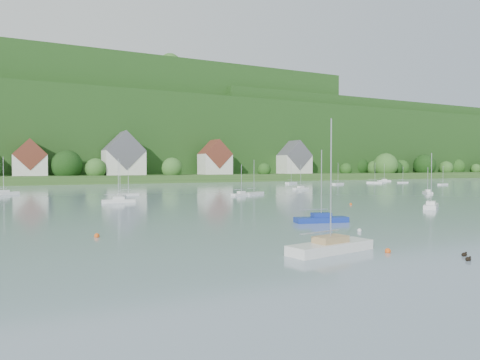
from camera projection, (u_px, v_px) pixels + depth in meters
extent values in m
cube|color=#2A4C1C|center=(106.00, 178.00, 194.50)|extent=(600.00, 60.00, 3.00)
cube|color=#1C3E14|center=(81.00, 143.00, 260.79)|extent=(620.00, 160.00, 40.00)
cube|color=#1C3E14|center=(100.00, 129.00, 260.62)|extent=(240.00, 130.00, 60.00)
cube|color=#1C3E14|center=(326.00, 144.00, 315.29)|extent=(200.00, 110.00, 48.00)
sphere|color=#205218|center=(457.00, 167.00, 290.25)|extent=(10.24, 10.24, 10.24)
sphere|color=#2E5B21|center=(386.00, 165.00, 240.71)|extent=(12.88, 12.88, 12.88)
sphere|color=black|center=(360.00, 167.00, 255.55)|extent=(10.46, 10.46, 10.46)
sphere|color=#205218|center=(346.00, 169.00, 234.51)|extent=(6.45, 6.45, 6.45)
sphere|color=#2E5B21|center=(476.00, 169.00, 288.59)|extent=(6.37, 6.37, 6.37)
sphere|color=black|center=(382.00, 167.00, 257.77)|extent=(10.68, 10.68, 10.68)
sphere|color=black|center=(425.00, 165.00, 262.71)|extent=(12.85, 12.85, 12.85)
sphere|color=#2E5B21|center=(96.00, 169.00, 176.93)|extent=(8.19, 8.19, 8.19)
sphere|color=#2E5B21|center=(389.00, 167.00, 255.40)|extent=(10.50, 10.50, 10.50)
sphere|color=black|center=(395.00, 168.00, 249.47)|extent=(8.05, 8.05, 8.05)
sphere|color=#2E5B21|center=(213.00, 165.00, 208.47)|extent=(12.16, 12.16, 12.16)
sphere|color=#2E5B21|center=(172.00, 168.00, 186.88)|extent=(8.73, 8.73, 8.73)
sphere|color=#205218|center=(447.00, 168.00, 273.33)|extent=(7.74, 7.74, 7.74)
sphere|color=#205218|center=(401.00, 168.00, 253.93)|extent=(8.84, 8.84, 8.84)
sphere|color=#205218|center=(264.00, 170.00, 208.76)|extent=(6.24, 6.24, 6.24)
sphere|color=black|center=(288.00, 168.00, 229.96)|extent=(8.16, 8.16, 8.16)
sphere|color=#2E5B21|center=(374.00, 168.00, 253.02)|extent=(8.09, 8.09, 8.09)
sphere|color=#2E5B21|center=(446.00, 168.00, 272.23)|extent=(8.14, 8.14, 8.14)
sphere|color=black|center=(67.00, 165.00, 174.48)|extent=(11.92, 11.92, 11.92)
sphere|color=#205218|center=(157.00, 73.00, 259.66)|extent=(12.83, 12.83, 12.83)
sphere|color=#2E5B21|center=(0.00, 54.00, 212.30)|extent=(8.18, 8.18, 8.18)
sphere|color=#205218|center=(81.00, 74.00, 264.24)|extent=(12.73, 12.73, 12.73)
sphere|color=#205218|center=(234.00, 77.00, 270.17)|extent=(11.50, 11.50, 11.50)
sphere|color=#205218|center=(181.00, 81.00, 286.95)|extent=(14.65, 14.65, 14.65)
sphere|color=#2E5B21|center=(170.00, 65.00, 238.39)|extent=(11.95, 11.95, 11.95)
sphere|color=#205218|center=(291.00, 81.00, 281.18)|extent=(9.76, 9.76, 9.76)
sphere|color=black|center=(82.00, 62.00, 229.80)|extent=(8.21, 8.21, 8.21)
sphere|color=#2E5B21|center=(37.00, 66.00, 242.23)|extent=(12.24, 12.24, 12.24)
sphere|color=#2E5B21|center=(280.00, 82.00, 282.87)|extent=(9.00, 9.00, 9.00)
sphere|color=#205218|center=(250.00, 84.00, 290.14)|extent=(8.03, 8.03, 8.03)
sphere|color=#2E5B21|center=(342.00, 109.00, 325.00)|extent=(9.52, 9.52, 9.52)
sphere|color=#2E5B21|center=(399.00, 113.00, 351.21)|extent=(9.12, 9.12, 9.12)
sphere|color=#2E5B21|center=(249.00, 101.00, 290.56)|extent=(14.97, 14.97, 14.97)
sphere|color=black|center=(354.00, 103.00, 292.10)|extent=(7.52, 7.52, 7.52)
sphere|color=#205218|center=(219.00, 99.00, 278.46)|extent=(9.78, 9.78, 9.78)
sphere|color=#205218|center=(277.00, 103.00, 296.01)|extent=(12.02, 12.02, 12.02)
sphere|color=black|center=(317.00, 101.00, 287.60)|extent=(11.57, 11.57, 11.57)
sphere|color=#205218|center=(309.00, 96.00, 268.75)|extent=(12.65, 12.65, 12.65)
sphere|color=#2E5B21|center=(331.00, 101.00, 282.94)|extent=(8.28, 8.28, 8.28)
sphere|color=black|center=(327.00, 110.00, 326.40)|extent=(7.47, 7.47, 7.47)
sphere|color=#2E5B21|center=(255.00, 100.00, 280.06)|extent=(9.48, 9.48, 9.48)
sphere|color=black|center=(344.00, 120.00, 342.48)|extent=(8.43, 8.43, 8.43)
sphere|color=#205218|center=(2.00, 97.00, 230.58)|extent=(12.01, 12.01, 12.01)
sphere|color=black|center=(361.00, 115.00, 315.46)|extent=(13.54, 13.54, 13.54)
sphere|color=black|center=(278.00, 111.00, 293.62)|extent=(15.08, 15.08, 15.08)
sphere|color=#2E5B21|center=(252.00, 112.00, 302.94)|extent=(15.99, 15.99, 15.99)
sphere|color=black|center=(74.00, 102.00, 255.95)|extent=(15.72, 15.72, 15.72)
sphere|color=#2E5B21|center=(348.00, 124.00, 382.54)|extent=(14.17, 14.17, 14.17)
sphere|color=#205218|center=(102.00, 105.00, 258.76)|extent=(10.54, 10.54, 10.54)
sphere|color=black|center=(425.00, 117.00, 329.02)|extent=(14.14, 14.14, 14.14)
cube|color=silver|center=(30.00, 165.00, 170.96)|extent=(12.00, 9.00, 8.00)
cube|color=brown|center=(30.00, 155.00, 170.84)|extent=(12.00, 9.36, 12.00)
cube|color=silver|center=(124.00, 163.00, 185.87)|extent=(16.00, 11.00, 10.00)
cube|color=#53535A|center=(124.00, 151.00, 185.72)|extent=(16.00, 11.44, 16.00)
cube|color=silver|center=(215.00, 164.00, 202.20)|extent=(13.00, 10.00, 9.00)
cube|color=brown|center=(215.00, 154.00, 202.06)|extent=(13.00, 10.40, 13.00)
cube|color=silver|center=(294.00, 164.00, 226.12)|extent=(15.00, 10.00, 9.00)
cube|color=#53535A|center=(294.00, 155.00, 225.99)|extent=(15.00, 10.40, 15.00)
cube|color=navy|center=(321.00, 220.00, 52.61)|extent=(6.48, 3.21, 0.62)
cube|color=navy|center=(321.00, 215.00, 52.59)|extent=(2.42, 1.72, 0.50)
cylinder|color=silver|center=(321.00, 183.00, 52.48)|extent=(0.10, 0.10, 7.80)
cylinder|color=silver|center=(314.00, 209.00, 52.36)|extent=(3.35, 0.91, 0.08)
cube|color=silver|center=(330.00, 247.00, 34.24)|extent=(7.72, 3.29, 0.75)
cube|color=tan|center=(331.00, 239.00, 34.22)|extent=(2.82, 1.87, 0.50)
cylinder|color=silver|center=(331.00, 181.00, 34.09)|extent=(0.10, 0.10, 9.35)
cylinder|color=silver|center=(320.00, 232.00, 33.53)|extent=(4.07, 0.75, 0.08)
cube|color=silver|center=(431.00, 206.00, 70.51)|extent=(6.18, 5.21, 0.64)
cube|color=silver|center=(431.00, 203.00, 70.49)|extent=(2.53, 2.32, 0.50)
cylinder|color=silver|center=(431.00, 179.00, 70.38)|extent=(0.10, 0.10, 7.95)
cylinder|color=silver|center=(431.00, 199.00, 69.62)|extent=(2.86, 2.14, 0.08)
sphere|color=#EC5A17|center=(388.00, 253.00, 34.10)|extent=(0.45, 0.45, 0.45)
sphere|color=silver|center=(359.00, 232.00, 45.01)|extent=(0.44, 0.44, 0.44)
sphere|color=#EC5A17|center=(351.00, 205.00, 76.69)|extent=(0.42, 0.42, 0.42)
sphere|color=#EC5A17|center=(97.00, 237.00, 41.57)|extent=(0.49, 0.49, 0.49)
ellipsoid|color=black|center=(468.00, 259.00, 31.19)|extent=(0.49, 0.31, 0.31)
sphere|color=black|center=(470.00, 257.00, 31.28)|extent=(0.13, 0.13, 0.13)
ellipsoid|color=black|center=(464.00, 255.00, 32.80)|extent=(0.49, 0.31, 0.31)
sphere|color=black|center=(466.00, 253.00, 32.89)|extent=(0.13, 0.13, 0.13)
cube|color=silver|center=(384.00, 181.00, 196.04)|extent=(5.93, 3.07, 0.57)
cube|color=silver|center=(384.00, 180.00, 196.02)|extent=(2.23, 1.62, 0.50)
cylinder|color=silver|center=(384.00, 172.00, 195.92)|extent=(0.10, 0.10, 7.14)
cylinder|color=silver|center=(382.00, 178.00, 195.84)|extent=(3.05, 0.92, 0.08)
cube|color=silver|center=(254.00, 193.00, 104.53)|extent=(6.05, 4.12, 0.59)
cylinder|color=silver|center=(254.00, 176.00, 104.41)|extent=(0.10, 0.10, 7.42)
cylinder|color=silver|center=(252.00, 188.00, 103.78)|extent=(2.96, 1.52, 0.08)
cube|color=silver|center=(403.00, 182.00, 178.07)|extent=(4.78, 1.41, 0.48)
cylinder|color=silver|center=(403.00, 174.00, 177.98)|extent=(0.10, 0.10, 5.95)
cylinder|color=silver|center=(402.00, 180.00, 177.71)|extent=(2.62, 0.12, 0.08)
cube|color=silver|center=(4.00, 194.00, 103.32)|extent=(6.67, 4.01, 0.65)
cube|color=silver|center=(4.00, 191.00, 103.30)|extent=(2.56, 1.99, 0.50)
cylinder|color=silver|center=(3.00, 174.00, 103.19)|extent=(0.10, 0.10, 8.06)
cube|color=silver|center=(291.00, 183.00, 170.07)|extent=(6.25, 4.31, 0.61)
cylinder|color=silver|center=(291.00, 172.00, 169.95)|extent=(0.10, 0.10, 7.67)
cylinder|color=silver|center=(290.00, 180.00, 169.29)|extent=(3.04, 1.60, 0.08)
cube|color=silver|center=(428.00, 192.00, 109.38)|extent=(3.77, 4.59, 0.47)
cube|color=silver|center=(428.00, 190.00, 109.36)|extent=(1.69, 1.87, 0.50)
cylinder|color=silver|center=(428.00, 179.00, 109.28)|extent=(0.10, 0.10, 5.86)
cylinder|color=silver|center=(428.00, 188.00, 108.65)|extent=(1.55, 2.16, 0.08)
cube|color=silver|center=(128.00, 195.00, 100.91)|extent=(4.74, 1.70, 0.46)
cylinder|color=silver|center=(128.00, 181.00, 100.82)|extent=(0.10, 0.10, 5.81)
cylinder|color=silver|center=(125.00, 190.00, 100.51)|extent=(2.55, 0.30, 0.08)
cube|color=silver|center=(120.00, 197.00, 93.54)|extent=(3.54, 5.76, 0.56)
cylinder|color=silver|center=(120.00, 178.00, 93.43)|extent=(0.10, 0.10, 6.98)
cylinder|color=silver|center=(119.00, 191.00, 92.67)|extent=(1.22, 2.88, 0.08)
cube|color=silver|center=(241.00, 194.00, 101.13)|extent=(5.31, 3.00, 0.51)
cube|color=silver|center=(241.00, 192.00, 101.11)|extent=(2.02, 1.53, 0.50)
cylinder|color=silver|center=(241.00, 179.00, 101.02)|extent=(0.10, 0.10, 6.41)
cylinder|color=silver|center=(239.00, 189.00, 100.54)|extent=(2.70, 0.98, 0.08)
cube|color=silver|center=(118.00, 201.00, 81.26)|extent=(5.99, 2.22, 0.59)
cube|color=silver|center=(118.00, 198.00, 81.24)|extent=(2.15, 1.35, 0.50)
cylinder|color=silver|center=(118.00, 179.00, 81.14)|extent=(0.10, 0.10, 7.32)
cylinder|color=silver|center=(113.00, 195.00, 80.91)|extent=(3.21, 0.41, 0.08)
cube|color=silver|center=(338.00, 184.00, 162.48)|extent=(5.90, 3.45, 0.57)
cylinder|color=silver|center=(338.00, 173.00, 162.36)|extent=(0.10, 0.10, 7.12)
cylinder|color=silver|center=(337.00, 181.00, 161.82)|extent=(2.97, 1.15, 0.08)
cube|color=silver|center=(375.00, 182.00, 175.77)|extent=(4.46, 6.06, 0.60)
cylinder|color=silver|center=(375.00, 172.00, 175.65)|extent=(0.10, 0.10, 7.52)
cylinder|color=silver|center=(373.00, 179.00, 176.23)|extent=(1.72, 2.91, 0.08)
cube|color=silver|center=(301.00, 189.00, 127.96)|extent=(5.38, 2.65, 0.52)
cube|color=silver|center=(301.00, 187.00, 127.94)|extent=(2.01, 1.42, 0.50)
cylinder|color=silver|center=(301.00, 176.00, 127.86)|extent=(0.10, 0.10, 6.48)
cylinder|color=silver|center=(299.00, 185.00, 127.42)|extent=(2.79, 0.76, 0.08)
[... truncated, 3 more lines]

